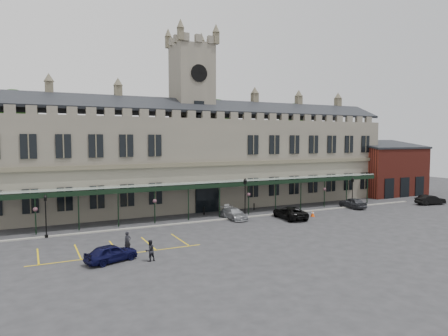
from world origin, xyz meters
name	(u,v)px	position (x,y,z in m)	size (l,w,h in m)	color
ground	(249,229)	(0.00, 0.00, 0.00)	(140.00, 140.00, 0.00)	#29292C
station_building	(193,160)	(0.00, 15.91, 6.47)	(60.00, 10.36, 17.30)	#5F5A4F
clock_tower	(192,112)	(0.00, 16.00, 13.11)	(5.60, 5.60, 24.80)	#5F5A4F
canopy	(219,197)	(0.00, 7.46, 2.40)	(50.00, 4.10, 4.30)	#8C9E93
brick_annex	(385,170)	(34.00, 12.97, 4.16)	(12.40, 8.36, 9.23)	maroon
kerb	(226,219)	(0.00, 5.50, 0.06)	(60.00, 0.40, 0.12)	gray
parking_markings	(116,249)	(-14.00, -1.50, 0.00)	(16.00, 6.00, 0.01)	gold
tree_behind_left	(14,113)	(-22.00, 25.00, 12.81)	(6.00, 6.00, 16.00)	#332314
tree_behind_mid	(217,118)	(8.00, 25.00, 12.81)	(6.00, 6.00, 16.00)	#332314
tree_behind_right	(295,120)	(24.00, 25.00, 12.81)	(6.00, 6.00, 16.00)	#332314
lamp_post_left	(46,212)	(-19.13, 5.38, 2.47)	(0.39, 0.39, 4.17)	black
lamp_post_mid	(245,194)	(2.41, 5.26, 2.85)	(0.46, 0.46, 4.81)	black
lamp_post_right	(352,190)	(19.24, 5.28, 2.47)	(0.39, 0.39, 4.17)	black
traffic_cone	(313,214)	(10.27, 2.52, 0.36)	(0.47, 0.47, 0.74)	#EE4707
sign_board	(227,209)	(1.75, 8.78, 0.60)	(0.72, 0.16, 1.23)	black
bollard_left	(204,211)	(-1.06, 9.48, 0.49)	(0.18, 0.18, 0.99)	black
bollard_right	(254,207)	(6.25, 9.68, 0.43)	(0.15, 0.15, 0.86)	black
car_left_a	(111,253)	(-15.00, -5.03, 0.69)	(1.62, 4.02, 1.37)	black
car_taxi	(234,214)	(1.00, 5.31, 0.64)	(1.79, 4.39, 1.27)	#999CA0
car_van	(290,213)	(7.00, 2.68, 0.72)	(2.39, 5.18, 1.44)	black
car_right_a	(353,203)	(19.00, 4.95, 0.72)	(1.70, 4.22, 1.44)	#323439
car_right_b	(430,200)	(31.00, 2.11, 0.70)	(1.48, 4.26, 1.40)	black
person_a	(128,242)	(-13.27, -2.84, 0.85)	(0.62, 0.41, 1.70)	black
person_b	(150,251)	(-12.30, -6.14, 0.82)	(0.80, 0.62, 1.64)	black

